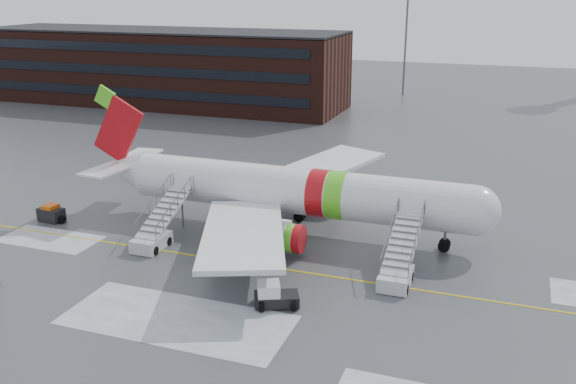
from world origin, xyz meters
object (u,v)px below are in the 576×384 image
at_px(airstair_fwd, 398,267).
at_px(baggage_tractor, 51,214).
at_px(airstair_aft, 156,232).
at_px(pushback_tug, 274,296).
at_px(airliner, 285,190).

height_order(airstair_fwd, baggage_tractor, airstair_fwd).
distance_m(airstair_fwd, baggage_tractor, 30.30).
bearing_deg(airstair_aft, pushback_tug, -26.91).
bearing_deg(pushback_tug, baggage_tractor, 161.61).
distance_m(airstair_fwd, pushback_tug, 9.14).
relative_size(airstair_aft, baggage_tractor, 2.68).
relative_size(airstair_aft, pushback_tug, 2.43).
bearing_deg(airstair_fwd, airstair_aft, 180.00).
xyz_separation_m(airliner, pushback_tug, (3.85, -12.72, -2.71)).
height_order(airstair_aft, baggage_tractor, airstair_aft).
bearing_deg(airstair_fwd, airliner, 148.29).
height_order(pushback_tug, baggage_tractor, pushback_tug).
xyz_separation_m(airstair_fwd, airstair_aft, (-18.91, 0.00, 0.00)).
distance_m(airliner, pushback_tug, 13.56).
height_order(airstair_aft, pushback_tug, airstair_aft).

